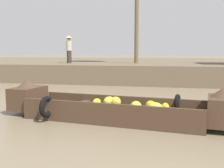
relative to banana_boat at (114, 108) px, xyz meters
name	(u,v)px	position (x,y,z in m)	size (l,w,h in m)	color
ground_plane	(160,95)	(0.92, 4.29, -0.31)	(300.00, 300.00, 0.00)	#7A6B51
riverbank_strip	(167,66)	(0.92, 16.68, 0.19)	(160.00, 20.00, 1.00)	brown
banana_boat	(114,108)	(0.00, 0.00, 0.00)	(5.65, 1.73, 0.91)	#473323
vendor_person	(69,48)	(-4.80, 9.37, 1.61)	(0.44, 0.44, 1.66)	#332D28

